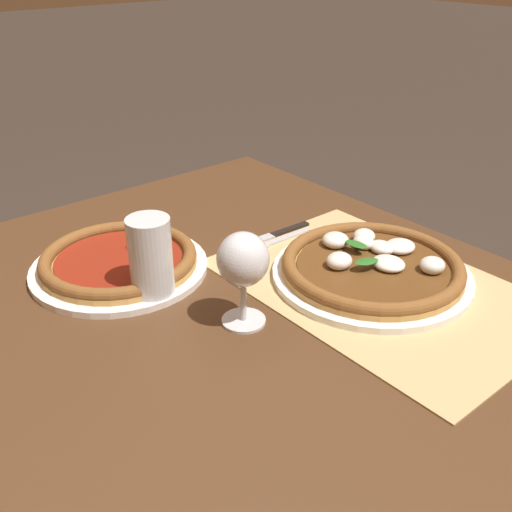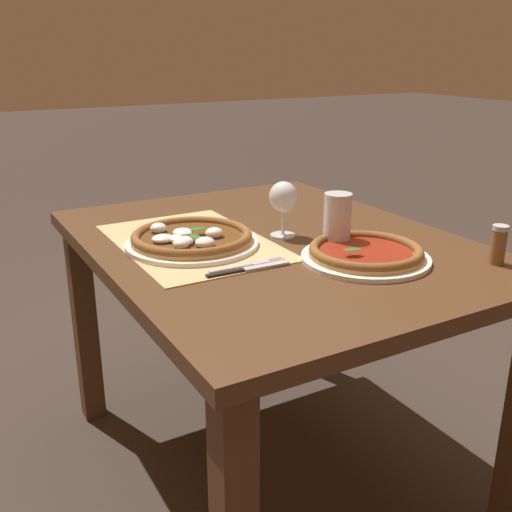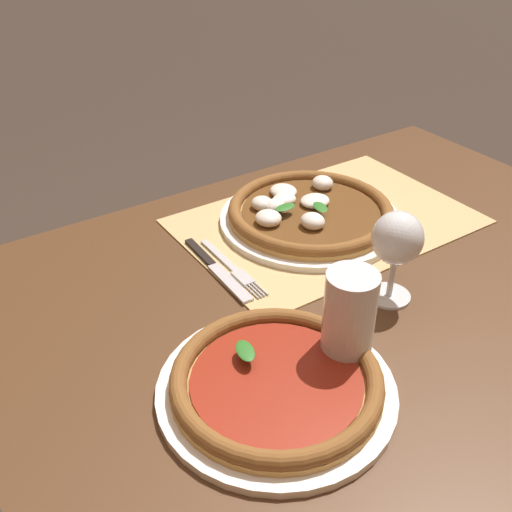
{
  "view_description": "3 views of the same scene",
  "coord_description": "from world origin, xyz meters",
  "px_view_note": "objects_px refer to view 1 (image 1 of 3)",
  "views": [
    {
      "loc": [
        -0.63,
        0.53,
        1.28
      ],
      "look_at": [
        0.07,
        -0.06,
        0.79
      ],
      "focal_mm": 42.0,
      "sensor_mm": 36.0,
      "label": 1
    },
    {
      "loc": [
        1.33,
        -0.81,
        1.24
      ],
      "look_at": [
        0.17,
        -0.15,
        0.77
      ],
      "focal_mm": 42.0,
      "sensor_mm": 36.0,
      "label": 2
    },
    {
      "loc": [
        0.59,
        0.56,
        1.33
      ],
      "look_at": [
        0.12,
        -0.14,
        0.77
      ],
      "focal_mm": 42.0,
      "sensor_mm": 36.0,
      "label": 3
    }
  ],
  "objects_px": {
    "pizza_near": "(372,267)",
    "wine_glass": "(243,263)",
    "fork": "(271,243)",
    "pint_glass": "(151,261)",
    "pizza_far": "(119,262)",
    "knife": "(267,237)"
  },
  "relations": [
    {
      "from": "pizza_near",
      "to": "wine_glass",
      "type": "distance_m",
      "value": 0.28
    },
    {
      "from": "wine_glass",
      "to": "fork",
      "type": "bearing_deg",
      "value": -50.3
    },
    {
      "from": "pint_glass",
      "to": "pizza_far",
      "type": "bearing_deg",
      "value": 0.09
    },
    {
      "from": "fork",
      "to": "knife",
      "type": "height_order",
      "value": "knife"
    },
    {
      "from": "pizza_far",
      "to": "pint_glass",
      "type": "distance_m",
      "value": 0.13
    },
    {
      "from": "pizza_far",
      "to": "fork",
      "type": "relative_size",
      "value": 1.59
    },
    {
      "from": "wine_glass",
      "to": "knife",
      "type": "bearing_deg",
      "value": -47.97
    },
    {
      "from": "fork",
      "to": "knife",
      "type": "xyz_separation_m",
      "value": [
        0.02,
        -0.01,
        0.0
      ]
    },
    {
      "from": "pint_glass",
      "to": "fork",
      "type": "bearing_deg",
      "value": -86.41
    },
    {
      "from": "pint_glass",
      "to": "fork",
      "type": "distance_m",
      "value": 0.28
    },
    {
      "from": "pizza_far",
      "to": "pint_glass",
      "type": "height_order",
      "value": "pint_glass"
    },
    {
      "from": "pizza_far",
      "to": "knife",
      "type": "bearing_deg",
      "value": -105.05
    },
    {
      "from": "fork",
      "to": "pizza_near",
      "type": "bearing_deg",
      "value": -165.36
    },
    {
      "from": "fork",
      "to": "knife",
      "type": "relative_size",
      "value": 0.93
    },
    {
      "from": "pizza_far",
      "to": "pint_glass",
      "type": "bearing_deg",
      "value": -179.91
    },
    {
      "from": "pizza_near",
      "to": "pint_glass",
      "type": "bearing_deg",
      "value": 59.85
    },
    {
      "from": "pizza_near",
      "to": "knife",
      "type": "bearing_deg",
      "value": 10.52
    },
    {
      "from": "pint_glass",
      "to": "knife",
      "type": "distance_m",
      "value": 0.3
    },
    {
      "from": "pizza_far",
      "to": "wine_glass",
      "type": "height_order",
      "value": "wine_glass"
    },
    {
      "from": "pizza_near",
      "to": "wine_glass",
      "type": "relative_size",
      "value": 2.27
    },
    {
      "from": "pizza_near",
      "to": "wine_glass",
      "type": "xyz_separation_m",
      "value": [
        0.04,
        0.26,
        0.08
      ]
    },
    {
      "from": "knife",
      "to": "wine_glass",
      "type": "bearing_deg",
      "value": 132.03
    }
  ]
}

